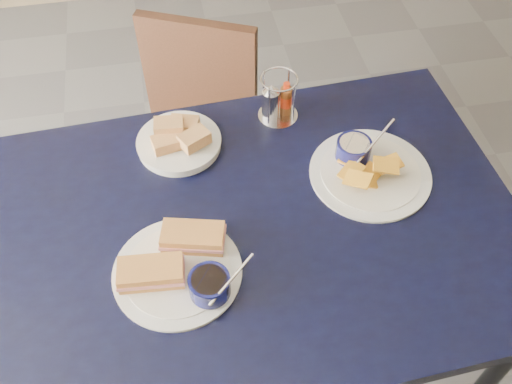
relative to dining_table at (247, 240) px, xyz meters
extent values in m
cube|color=black|center=(0.00, 0.00, 0.04)|extent=(1.35, 0.94, 0.04)
cylinder|color=black|center=(-0.57, 0.35, -0.34)|extent=(0.04, 0.04, 0.71)
cylinder|color=black|center=(0.57, 0.35, -0.34)|extent=(0.04, 0.04, 0.71)
cube|color=#321A10|center=(-0.10, 0.58, -0.29)|extent=(0.51, 0.50, 0.04)
cylinder|color=#321A10|center=(-0.26, 0.43, -0.50)|extent=(0.03, 0.03, 0.38)
cylinder|color=#321A10|center=(0.06, 0.43, -0.50)|extent=(0.03, 0.03, 0.38)
cylinder|color=#321A10|center=(-0.26, 0.72, -0.50)|extent=(0.03, 0.03, 0.38)
cylinder|color=#321A10|center=(0.06, 0.72, -0.50)|extent=(0.03, 0.03, 0.38)
cube|color=#321A10|center=(-0.10, 0.74, -0.07)|extent=(0.37, 0.20, 0.41)
cylinder|color=white|center=(-0.17, -0.10, 0.06)|extent=(0.29, 0.29, 0.01)
cylinder|color=white|center=(-0.17, -0.10, 0.07)|extent=(0.24, 0.24, 0.00)
cube|color=#CC8C49|center=(-0.23, -0.11, 0.09)|extent=(0.15, 0.08, 0.04)
cube|color=#D28380|center=(-0.23, -0.11, 0.09)|extent=(0.15, 0.09, 0.01)
cube|color=#CC8C49|center=(-0.13, -0.03, 0.09)|extent=(0.15, 0.10, 0.04)
cube|color=#D28380|center=(-0.13, -0.03, 0.09)|extent=(0.16, 0.11, 0.01)
cylinder|color=#090A33|center=(-0.11, -0.16, 0.10)|extent=(0.09, 0.09, 0.05)
cylinder|color=black|center=(-0.11, -0.16, 0.11)|extent=(0.08, 0.08, 0.01)
cylinder|color=silver|center=(-0.06, -0.18, 0.14)|extent=(0.11, 0.07, 0.08)
cylinder|color=white|center=(0.34, 0.10, 0.06)|extent=(0.31, 0.31, 0.01)
cylinder|color=white|center=(0.34, 0.10, 0.07)|extent=(0.25, 0.25, 0.00)
cube|color=gold|center=(0.32, 0.07, 0.07)|extent=(0.05, 0.07, 0.02)
cube|color=gold|center=(0.33, 0.08, 0.08)|extent=(0.08, 0.08, 0.02)
cube|color=gold|center=(0.30, 0.14, 0.08)|extent=(0.08, 0.08, 0.01)
cube|color=gold|center=(0.28, 0.09, 0.09)|extent=(0.08, 0.08, 0.02)
cube|color=gold|center=(0.38, 0.09, 0.09)|extent=(0.07, 0.05, 0.02)
cube|color=gold|center=(0.28, 0.05, 0.10)|extent=(0.08, 0.08, 0.03)
cube|color=gold|center=(0.36, 0.08, 0.10)|extent=(0.08, 0.06, 0.02)
cylinder|color=#090A33|center=(0.31, 0.16, 0.10)|extent=(0.09, 0.09, 0.05)
cylinder|color=#C5B295|center=(0.31, 0.16, 0.11)|extent=(0.08, 0.08, 0.01)
cylinder|color=silver|center=(0.35, 0.14, 0.14)|extent=(0.11, 0.07, 0.08)
cylinder|color=white|center=(-0.13, 0.29, 0.07)|extent=(0.22, 0.22, 0.02)
cylinder|color=white|center=(-0.13, 0.29, 0.08)|extent=(0.18, 0.18, 0.00)
cube|color=tan|center=(-0.16, 0.27, 0.10)|extent=(0.08, 0.06, 0.03)
cube|color=tan|center=(-0.11, 0.32, 0.10)|extent=(0.09, 0.07, 0.03)
cube|color=tan|center=(-0.09, 0.26, 0.11)|extent=(0.09, 0.08, 0.03)
cube|color=tan|center=(-0.15, 0.31, 0.12)|extent=(0.08, 0.06, 0.03)
cylinder|color=silver|center=(0.15, 0.35, 0.06)|extent=(0.11, 0.11, 0.01)
cylinder|color=silver|center=(0.18, 0.38, 0.13)|extent=(0.01, 0.00, 0.13)
cylinder|color=silver|center=(0.12, 0.38, 0.13)|extent=(0.01, 0.00, 0.13)
cylinder|color=silver|center=(0.12, 0.32, 0.13)|extent=(0.01, 0.00, 0.13)
cylinder|color=silver|center=(0.18, 0.32, 0.13)|extent=(0.01, 0.00, 0.13)
torus|color=silver|center=(0.15, 0.35, 0.19)|extent=(0.10, 0.10, 0.00)
cylinder|color=silver|center=(0.13, 0.35, 0.11)|extent=(0.05, 0.05, 0.08)
cone|color=silver|center=(0.13, 0.35, 0.16)|extent=(0.04, 0.04, 0.02)
cylinder|color=brown|center=(0.17, 0.36, 0.11)|extent=(0.03, 0.03, 0.08)
cylinder|color=#AE2509|center=(0.17, 0.36, 0.11)|extent=(0.03, 0.03, 0.03)
cylinder|color=#AE2509|center=(0.17, 0.36, 0.16)|extent=(0.02, 0.02, 0.02)
camera|label=1|loc=(-0.12, -0.77, 1.16)|focal=40.00mm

